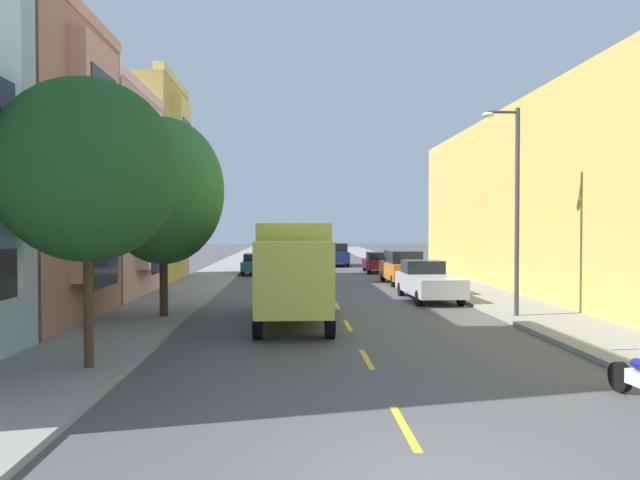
{
  "coord_description": "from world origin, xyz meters",
  "views": [
    {
      "loc": [
        -1.82,
        -7.53,
        3.28
      ],
      "look_at": [
        -0.17,
        28.83,
        2.49
      ],
      "focal_mm": 33.19,
      "sensor_mm": 36.0,
      "label": 1
    }
  ],
  "objects_px": {
    "street_lamp": "(513,197)",
    "moving_navy_sedan": "(336,254)",
    "parked_sedan_teal": "(256,263)",
    "parked_hatchback_burgundy": "(377,262)",
    "street_tree_second": "(163,191)",
    "parked_suv_white": "(269,250)",
    "street_tree_nearest": "(87,171)",
    "parked_suv_orange": "(403,267)",
    "delivery_box_truck": "(294,266)",
    "parked_pickup_silver": "(428,281)"
  },
  "relations": [
    {
      "from": "street_lamp",
      "to": "moving_navy_sedan",
      "type": "height_order",
      "value": "street_lamp"
    },
    {
      "from": "parked_sedan_teal",
      "to": "parked_hatchback_burgundy",
      "type": "relative_size",
      "value": 1.13
    },
    {
      "from": "street_tree_second",
      "to": "parked_hatchback_burgundy",
      "type": "height_order",
      "value": "street_tree_second"
    },
    {
      "from": "parked_sedan_teal",
      "to": "parked_suv_white",
      "type": "height_order",
      "value": "parked_suv_white"
    },
    {
      "from": "moving_navy_sedan",
      "to": "street_tree_nearest",
      "type": "bearing_deg",
      "value": -102.64
    },
    {
      "from": "street_tree_second",
      "to": "parked_sedan_teal",
      "type": "relative_size",
      "value": 1.55
    },
    {
      "from": "street_tree_second",
      "to": "parked_suv_orange",
      "type": "xyz_separation_m",
      "value": [
        10.88,
        12.71,
        -3.57
      ]
    },
    {
      "from": "street_tree_second",
      "to": "street_lamp",
      "type": "distance_m",
      "value": 12.37
    },
    {
      "from": "street_tree_nearest",
      "to": "parked_sedan_teal",
      "type": "height_order",
      "value": "street_tree_nearest"
    },
    {
      "from": "delivery_box_truck",
      "to": "parked_suv_orange",
      "type": "relative_size",
      "value": 1.56
    },
    {
      "from": "delivery_box_truck",
      "to": "moving_navy_sedan",
      "type": "xyz_separation_m",
      "value": [
        3.6,
        29.53,
        -0.94
      ]
    },
    {
      "from": "parked_pickup_silver",
      "to": "parked_suv_orange",
      "type": "distance_m",
      "value": 7.41
    },
    {
      "from": "parked_pickup_silver",
      "to": "parked_suv_orange",
      "type": "relative_size",
      "value": 1.1
    },
    {
      "from": "street_tree_second",
      "to": "street_lamp",
      "type": "height_order",
      "value": "street_lamp"
    },
    {
      "from": "street_tree_nearest",
      "to": "parked_pickup_silver",
      "type": "relative_size",
      "value": 1.2
    },
    {
      "from": "street_lamp",
      "to": "parked_hatchback_burgundy",
      "type": "relative_size",
      "value": 1.83
    },
    {
      "from": "parked_hatchback_burgundy",
      "to": "street_lamp",
      "type": "bearing_deg",
      "value": -85.52
    },
    {
      "from": "delivery_box_truck",
      "to": "street_tree_second",
      "type": "bearing_deg",
      "value": 172.31
    },
    {
      "from": "parked_pickup_silver",
      "to": "parked_suv_white",
      "type": "bearing_deg",
      "value": 103.99
    },
    {
      "from": "street_tree_nearest",
      "to": "parked_suv_orange",
      "type": "height_order",
      "value": "street_tree_nearest"
    },
    {
      "from": "parked_hatchback_burgundy",
      "to": "delivery_box_truck",
      "type": "bearing_deg",
      "value": -105.42
    },
    {
      "from": "street_tree_nearest",
      "to": "parked_suv_white",
      "type": "height_order",
      "value": "street_tree_nearest"
    },
    {
      "from": "street_tree_nearest",
      "to": "street_tree_second",
      "type": "bearing_deg",
      "value": 90.0
    },
    {
      "from": "street_tree_nearest",
      "to": "parked_pickup_silver",
      "type": "height_order",
      "value": "street_tree_nearest"
    },
    {
      "from": "parked_sedan_teal",
      "to": "delivery_box_truck",
      "type": "bearing_deg",
      "value": -82.8
    },
    {
      "from": "street_tree_second",
      "to": "delivery_box_truck",
      "type": "relative_size",
      "value": 0.93
    },
    {
      "from": "parked_sedan_teal",
      "to": "parked_suv_orange",
      "type": "distance_m",
      "value": 11.81
    },
    {
      "from": "street_lamp",
      "to": "parked_sedan_teal",
      "type": "bearing_deg",
      "value": 116.49
    },
    {
      "from": "street_lamp",
      "to": "street_tree_nearest",
      "type": "bearing_deg",
      "value": -149.85
    },
    {
      "from": "parked_suv_orange",
      "to": "moving_navy_sedan",
      "type": "height_order",
      "value": "same"
    },
    {
      "from": "street_lamp",
      "to": "delivery_box_truck",
      "type": "distance_m",
      "value": 8.13
    },
    {
      "from": "street_tree_second",
      "to": "parked_sedan_teal",
      "type": "xyz_separation_m",
      "value": [
        1.94,
        20.41,
        -3.81
      ]
    },
    {
      "from": "street_lamp",
      "to": "parked_suv_white",
      "type": "xyz_separation_m",
      "value": [
        -10.27,
        40.21,
        -3.38
      ]
    },
    {
      "from": "parked_suv_orange",
      "to": "parked_hatchback_burgundy",
      "type": "xyz_separation_m",
      "value": [
        -0.23,
        8.6,
        -0.23
      ]
    },
    {
      "from": "parked_suv_white",
      "to": "moving_navy_sedan",
      "type": "height_order",
      "value": "same"
    },
    {
      "from": "parked_sedan_teal",
      "to": "parked_hatchback_burgundy",
      "type": "bearing_deg",
      "value": 5.88
    },
    {
      "from": "street_lamp",
      "to": "moving_navy_sedan",
      "type": "distance_m",
      "value": 29.88
    },
    {
      "from": "delivery_box_truck",
      "to": "parked_suv_white",
      "type": "height_order",
      "value": "delivery_box_truck"
    },
    {
      "from": "street_tree_nearest",
      "to": "street_tree_second",
      "type": "relative_size",
      "value": 0.92
    },
    {
      "from": "street_lamp",
      "to": "parked_pickup_silver",
      "type": "relative_size",
      "value": 1.37
    },
    {
      "from": "delivery_box_truck",
      "to": "parked_suv_orange",
      "type": "distance_m",
      "value": 14.76
    },
    {
      "from": "moving_navy_sedan",
      "to": "street_tree_second",
      "type": "bearing_deg",
      "value": -105.84
    },
    {
      "from": "street_tree_nearest",
      "to": "delivery_box_truck",
      "type": "relative_size",
      "value": 0.85
    },
    {
      "from": "parked_suv_orange",
      "to": "parked_suv_white",
      "type": "distance_m",
      "value": 28.41
    },
    {
      "from": "street_tree_nearest",
      "to": "parked_suv_orange",
      "type": "distance_m",
      "value": 23.37
    },
    {
      "from": "street_lamp",
      "to": "parked_suv_white",
      "type": "distance_m",
      "value": 41.63
    },
    {
      "from": "street_lamp",
      "to": "parked_suv_white",
      "type": "relative_size",
      "value": 1.53
    },
    {
      "from": "parked_suv_white",
      "to": "street_tree_second",
      "type": "bearing_deg",
      "value": -93.0
    },
    {
      "from": "parked_suv_orange",
      "to": "parked_suv_white",
      "type": "height_order",
      "value": "same"
    },
    {
      "from": "parked_sedan_teal",
      "to": "street_tree_nearest",
      "type": "bearing_deg",
      "value": -93.96
    }
  ]
}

